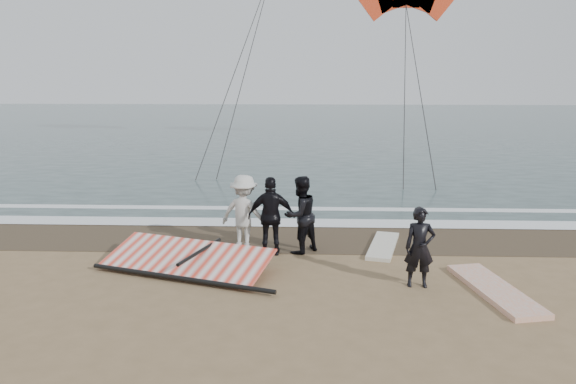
% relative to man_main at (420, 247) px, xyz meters
% --- Properties ---
extents(ground, '(120.00, 120.00, 0.00)m').
position_rel_man_main_xyz_m(ground, '(-1.78, -1.15, -0.85)').
color(ground, '#8C704C').
rests_on(ground, ground).
extents(sea, '(120.00, 54.00, 0.02)m').
position_rel_man_main_xyz_m(sea, '(-1.78, 31.85, -0.84)').
color(sea, '#233838').
rests_on(sea, ground).
extents(wet_sand, '(120.00, 2.80, 0.01)m').
position_rel_man_main_xyz_m(wet_sand, '(-1.78, 3.35, -0.85)').
color(wet_sand, '#4C3D2B').
rests_on(wet_sand, ground).
extents(foam_near, '(120.00, 0.90, 0.01)m').
position_rel_man_main_xyz_m(foam_near, '(-1.78, 4.75, -0.83)').
color(foam_near, white).
rests_on(foam_near, sea).
extents(foam_far, '(120.00, 0.45, 0.01)m').
position_rel_man_main_xyz_m(foam_far, '(-1.78, 6.45, -0.83)').
color(foam_far, white).
rests_on(foam_far, sea).
extents(man_main, '(0.63, 0.42, 1.71)m').
position_rel_man_main_xyz_m(man_main, '(0.00, 0.00, 0.00)').
color(man_main, black).
rests_on(man_main, ground).
extents(board_white, '(1.34, 2.90, 0.11)m').
position_rel_man_main_xyz_m(board_white, '(1.52, -0.29, -0.80)').
color(board_white, silver).
rests_on(board_white, ground).
extents(board_cream, '(1.13, 2.32, 0.09)m').
position_rel_man_main_xyz_m(board_cream, '(-0.40, 2.58, -0.81)').
color(board_cream, silver).
rests_on(board_cream, ground).
extents(trio_cluster, '(2.70, 1.22, 1.95)m').
position_rel_man_main_xyz_m(trio_cluster, '(-3.29, 2.13, 0.11)').
color(trio_cluster, black).
rests_on(trio_cluster, ground).
extents(sail_rig, '(4.23, 2.83, 0.50)m').
position_rel_man_main_xyz_m(sail_rig, '(-5.13, 0.90, -0.66)').
color(sail_rig, black).
rests_on(sail_rig, ground).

